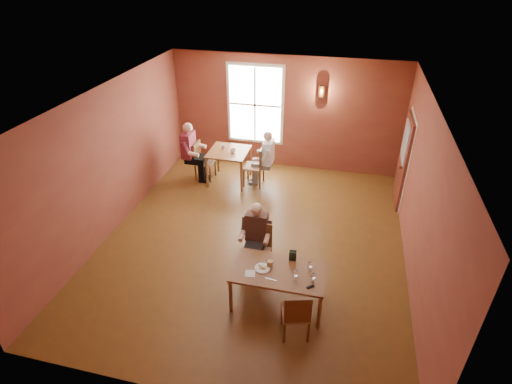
% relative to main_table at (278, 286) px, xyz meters
% --- Properties ---
extents(ground, '(6.00, 7.00, 0.01)m').
position_rel_main_table_xyz_m(ground, '(-0.81, 1.56, -0.35)').
color(ground, brown).
rests_on(ground, ground).
extents(wall_back, '(6.00, 0.04, 3.00)m').
position_rel_main_table_xyz_m(wall_back, '(-0.81, 5.06, 1.15)').
color(wall_back, brown).
rests_on(wall_back, ground).
extents(wall_front, '(6.00, 0.04, 3.00)m').
position_rel_main_table_xyz_m(wall_front, '(-0.81, -1.94, 1.15)').
color(wall_front, brown).
rests_on(wall_front, ground).
extents(wall_left, '(0.04, 7.00, 3.00)m').
position_rel_main_table_xyz_m(wall_left, '(-3.81, 1.56, 1.15)').
color(wall_left, brown).
rests_on(wall_left, ground).
extents(wall_right, '(0.04, 7.00, 3.00)m').
position_rel_main_table_xyz_m(wall_right, '(2.19, 1.56, 1.15)').
color(wall_right, brown).
rests_on(wall_right, ground).
extents(ceiling, '(6.00, 7.00, 0.04)m').
position_rel_main_table_xyz_m(ceiling, '(-0.81, 1.56, 2.65)').
color(ceiling, white).
rests_on(ceiling, wall_back).
extents(window, '(1.36, 0.10, 1.96)m').
position_rel_main_table_xyz_m(window, '(-1.61, 5.01, 1.35)').
color(window, white).
rests_on(window, wall_back).
extents(door, '(0.12, 1.04, 2.10)m').
position_rel_main_table_xyz_m(door, '(2.13, 3.86, 0.70)').
color(door, maroon).
rests_on(door, ground).
extents(wall_sconce, '(0.16, 0.16, 0.28)m').
position_rel_main_table_xyz_m(wall_sconce, '(0.09, 4.96, 1.85)').
color(wall_sconce, brown).
rests_on(wall_sconce, wall_back).
extents(main_table, '(1.51, 0.85, 0.71)m').
position_rel_main_table_xyz_m(main_table, '(0.00, 0.00, 0.00)').
color(main_table, '#603314').
rests_on(main_table, ground).
extents(chair_diner_main, '(0.43, 0.43, 0.98)m').
position_rel_main_table_xyz_m(chair_diner_main, '(-0.50, 0.65, 0.13)').
color(chair_diner_main, brown).
rests_on(chair_diner_main, ground).
extents(diner_main, '(0.52, 0.52, 1.30)m').
position_rel_main_table_xyz_m(diner_main, '(-0.50, 0.62, 0.29)').
color(diner_main, '#3E251A').
rests_on(diner_main, ground).
extents(chair_empty, '(0.50, 0.50, 0.91)m').
position_rel_main_table_xyz_m(chair_empty, '(0.37, -0.57, 0.10)').
color(chair_empty, brown).
rests_on(chair_empty, ground).
extents(plate_food, '(0.29, 0.29, 0.03)m').
position_rel_main_table_xyz_m(plate_food, '(-0.27, -0.02, 0.37)').
color(plate_food, silver).
rests_on(plate_food, main_table).
extents(sandwich, '(0.09, 0.08, 0.10)m').
position_rel_main_table_xyz_m(sandwich, '(-0.16, 0.05, 0.40)').
color(sandwich, tan).
rests_on(sandwich, main_table).
extents(goblet_a, '(0.08, 0.08, 0.18)m').
position_rel_main_table_xyz_m(goblet_a, '(0.48, 0.13, 0.44)').
color(goblet_a, white).
rests_on(goblet_a, main_table).
extents(goblet_b, '(0.08, 0.08, 0.18)m').
position_rel_main_table_xyz_m(goblet_b, '(0.56, -0.12, 0.44)').
color(goblet_b, white).
rests_on(goblet_b, main_table).
extents(goblet_c, '(0.10, 0.10, 0.20)m').
position_rel_main_table_xyz_m(goblet_c, '(0.28, -0.14, 0.45)').
color(goblet_c, white).
rests_on(goblet_c, main_table).
extents(menu_stand, '(0.13, 0.07, 0.20)m').
position_rel_main_table_xyz_m(menu_stand, '(0.17, 0.30, 0.45)').
color(menu_stand, '#1B3423').
rests_on(menu_stand, main_table).
extents(knife, '(0.20, 0.04, 0.00)m').
position_rel_main_table_xyz_m(knife, '(-0.09, -0.23, 0.36)').
color(knife, silver).
rests_on(knife, main_table).
extents(napkin, '(0.19, 0.19, 0.01)m').
position_rel_main_table_xyz_m(napkin, '(-0.44, -0.18, 0.36)').
color(napkin, white).
rests_on(napkin, main_table).
extents(sunglasses, '(0.12, 0.11, 0.02)m').
position_rel_main_table_xyz_m(sunglasses, '(0.54, -0.26, 0.36)').
color(sunglasses, black).
rests_on(sunglasses, main_table).
extents(second_table, '(0.97, 0.97, 0.86)m').
position_rel_main_table_xyz_m(second_table, '(-2.01, 3.85, 0.07)').
color(second_table, brown).
rests_on(second_table, ground).
extents(chair_diner_white, '(0.46, 0.46, 1.04)m').
position_rel_main_table_xyz_m(chair_diner_white, '(-1.36, 3.85, 0.17)').
color(chair_diner_white, brown).
rests_on(chair_diner_white, ground).
extents(diner_white, '(0.55, 0.55, 1.38)m').
position_rel_main_table_xyz_m(diner_white, '(-1.33, 3.85, 0.34)').
color(diner_white, white).
rests_on(diner_white, ground).
extents(chair_diner_maroon, '(0.44, 0.44, 1.00)m').
position_rel_main_table_xyz_m(chair_diner_maroon, '(-2.66, 3.85, 0.15)').
color(chair_diner_maroon, '#412A15').
rests_on(chair_diner_maroon, ground).
extents(diner_maroon, '(0.60, 0.60, 1.50)m').
position_rel_main_table_xyz_m(diner_maroon, '(-2.69, 3.85, 0.39)').
color(diner_maroon, maroon).
rests_on(diner_maroon, ground).
extents(cup_a, '(0.16, 0.16, 0.11)m').
position_rel_main_table_xyz_m(cup_a, '(-1.88, 3.78, 0.56)').
color(cup_a, white).
rests_on(cup_a, second_table).
extents(cup_b, '(0.13, 0.13, 0.10)m').
position_rel_main_table_xyz_m(cup_b, '(-2.17, 3.95, 0.55)').
color(cup_b, white).
rests_on(cup_b, second_table).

